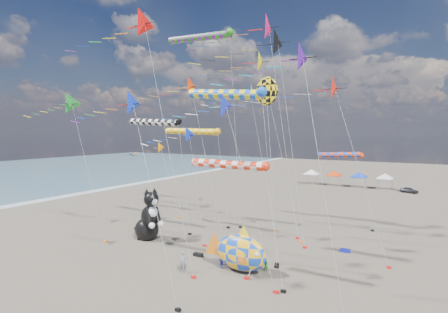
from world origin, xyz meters
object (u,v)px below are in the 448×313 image
person_adult (183,262)px  child_blue (221,262)px  parked_car (409,190)px  cat_inflatable (149,214)px  fish_inflatable (241,252)px  child_green (266,266)px

person_adult → child_blue: bearing=12.9°
person_adult → parked_car: bearing=38.5°
cat_inflatable → parked_car: (22.95, 46.93, -2.31)m
fish_inflatable → child_blue: size_ratio=5.99×
person_adult → child_green: 6.86m
parked_car → fish_inflatable: bearing=-175.0°
fish_inflatable → child_green: (1.78, 1.17, -1.18)m
person_adult → child_green: (5.79, 3.66, -0.39)m
child_green → parked_car: parked_car is taller
fish_inflatable → person_adult: fish_inflatable is taller
cat_inflatable → child_green: bearing=11.2°
fish_inflatable → cat_inflatable: bearing=167.4°
person_adult → child_blue: 3.32m
cat_inflatable → child_green: 14.67m
child_green → parked_car: size_ratio=0.32×
parked_car → child_green: bearing=-173.2°
child_green → parked_car: (8.56, 48.59, 0.04)m
fish_inflatable → parked_car: size_ratio=1.89×
child_green → parked_car: 49.33m
fish_inflatable → parked_car: bearing=78.3°
person_adult → parked_car: size_ratio=0.56×
cat_inflatable → child_blue: cat_inflatable is taller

